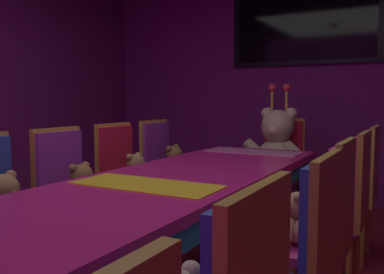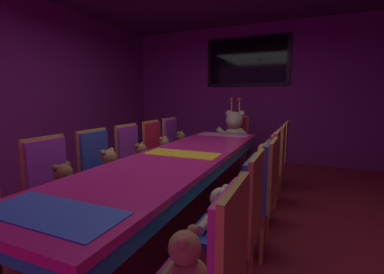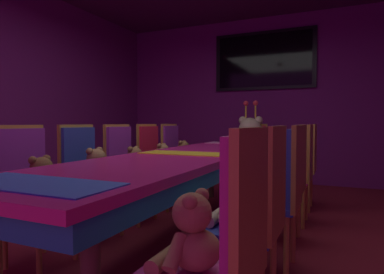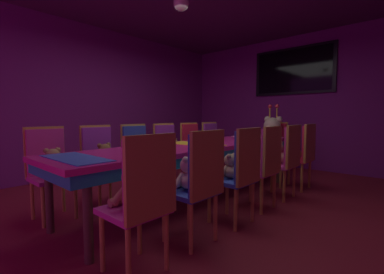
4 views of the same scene
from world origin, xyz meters
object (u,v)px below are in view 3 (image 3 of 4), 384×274
object	(u,v)px
chair_left_2	(84,169)
chair_right_2	(285,183)
chair_right_1	(261,202)
teddy_right_4	(286,164)
chair_right_4	(301,164)
chair_right_5	(307,158)
chair_left_3	(123,162)
teddy_left_4	(163,158)
chair_left_4	(153,157)
teddy_right_0	(191,237)
chair_left_1	(27,179)
teddy_left_1	(42,181)
teddy_right_5	(294,159)
teddy_left_3	(135,163)
teddy_right_2	(264,185)
teddy_right_3	(275,173)
throne_chair	(252,150)
teddy_left_5	(184,154)
wall_tv	(264,61)
banquet_table	(186,163)
chair_left_5	(174,153)
chair_right_0	(229,239)
king_teddy_bear	(250,141)
chair_right_3	(292,172)
teddy_left_2	(97,170)
teddy_right_1	(234,201)

from	to	relation	value
chair_left_2	chair_right_2	bearing A→B (deg)	0.64
chair_right_1	teddy_right_4	xyz separation A→B (m)	(-0.12, 1.73, -0.01)
chair_right_4	chair_right_5	world-z (taller)	same
chair_left_3	teddy_left_4	distance (m)	0.61
chair_left_3	chair_right_1	world-z (taller)	same
chair_left_4	teddy_right_4	size ratio (longest dim) A/B	3.02
teddy_right_0	teddy_right_4	world-z (taller)	teddy_right_4
chair_left_4	chair_right_1	world-z (taller)	same
teddy_left_4	teddy_right_4	size ratio (longest dim) A/B	0.98
chair_left_1	chair_left_4	bearing A→B (deg)	89.92
teddy_left_1	teddy_right_5	distance (m)	2.74
chair_left_2	teddy_left_3	distance (m)	0.59
teddy_left_4	teddy_right_2	world-z (taller)	teddy_left_4
teddy_right_3	throne_chair	world-z (taller)	throne_chair
chair_left_3	teddy_left_5	bearing A→B (deg)	83.64
chair_left_2	wall_tv	distance (m)	3.79
banquet_table	teddy_left_4	world-z (taller)	teddy_left_4
chair_left_5	teddy_left_3	bearing A→B (deg)	-82.32
chair_right_0	chair_right_5	world-z (taller)	same
banquet_table	teddy_left_4	xyz separation A→B (m)	(-0.70, 0.88, -0.07)
king_teddy_bear	chair_right_3	bearing A→B (deg)	23.84
chair_right_1	chair_left_5	bearing A→B (deg)	-54.06
king_teddy_bear	chair_left_1	bearing A→B (deg)	-15.62
banquet_table	chair_right_5	world-z (taller)	chair_right_5
chair_right_2	throne_chair	world-z (taller)	same
chair_right_1	teddy_right_2	bearing A→B (deg)	-79.54
teddy_right_3	chair_left_3	bearing A→B (deg)	0.57
teddy_left_1	teddy_right_0	world-z (taller)	teddy_left_1
teddy_right_0	chair_right_1	world-z (taller)	chair_right_1
chair_right_0	chair_right_4	xyz separation A→B (m)	(0.01, 2.33, 0.00)
teddy_left_2	chair_right_1	bearing A→B (deg)	-20.49
chair_left_4	chair_right_4	world-z (taller)	same
chair_right_0	chair_right_1	distance (m)	0.60
teddy_left_2	chair_right_2	xyz separation A→B (m)	(1.57, 0.02, -0.00)
king_teddy_bear	throne_chair	bearing A→B (deg)	180.00
chair_left_2	teddy_left_5	world-z (taller)	chair_left_2
teddy_left_1	teddy_right_1	xyz separation A→B (m)	(1.39, 0.00, -0.01)
throne_chair	king_teddy_bear	size ratio (longest dim) A/B	1.14
teddy_right_0	teddy_left_3	bearing A→B (deg)	-51.24
banquet_table	chair_left_4	bearing A→B (deg)	133.99
teddy_right_1	teddy_right_4	distance (m)	1.73
teddy_left_5	wall_tv	distance (m)	2.31
chair_left_5	teddy_right_4	distance (m)	1.67
chair_left_1	teddy_right_1	world-z (taller)	chair_left_1
chair_right_1	wall_tv	distance (m)	4.30
teddy_left_4	chair_right_1	distance (m)	2.32
teddy_left_5	throne_chair	size ratio (longest dim) A/B	0.33
chair_left_4	throne_chair	xyz separation A→B (m)	(0.85, 1.47, 0.00)
chair_right_0	teddy_right_1	bearing A→B (deg)	-74.93
teddy_left_3	teddy_left_5	xyz separation A→B (m)	(-0.01, 1.18, 0.00)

